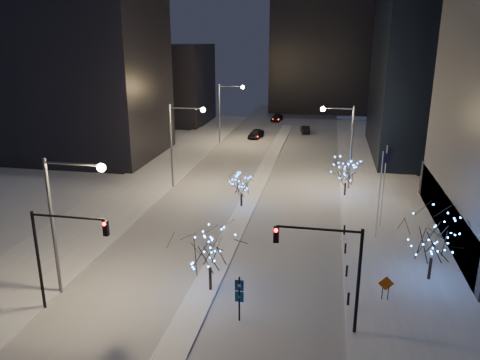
% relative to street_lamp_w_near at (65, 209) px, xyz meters
% --- Properties ---
extents(ground, '(160.00, 160.00, 0.00)m').
position_rel_street_lamp_w_near_xyz_m(ground, '(8.94, -2.00, -6.50)').
color(ground, silver).
rests_on(ground, ground).
extents(road, '(20.00, 130.00, 0.02)m').
position_rel_street_lamp_w_near_xyz_m(road, '(8.94, 33.00, -6.49)').
color(road, '#A8ADB6').
rests_on(road, ground).
extents(median, '(2.00, 80.00, 0.15)m').
position_rel_street_lamp_w_near_xyz_m(median, '(8.94, 28.00, -6.42)').
color(median, white).
rests_on(median, ground).
extents(east_sidewalk, '(10.00, 90.00, 0.15)m').
position_rel_street_lamp_w_near_xyz_m(east_sidewalk, '(23.94, 18.00, -6.42)').
color(east_sidewalk, white).
rests_on(east_sidewalk, ground).
extents(west_sidewalk, '(8.00, 90.00, 0.15)m').
position_rel_street_lamp_w_near_xyz_m(west_sidewalk, '(-5.06, 18.00, -6.42)').
color(west_sidewalk, white).
rests_on(west_sidewalk, ground).
extents(filler_west_near, '(22.00, 18.00, 24.00)m').
position_rel_street_lamp_w_near_xyz_m(filler_west_near, '(-19.06, 38.00, 5.50)').
color(filler_west_near, black).
rests_on(filler_west_near, ground).
extents(filler_west_far, '(18.00, 16.00, 16.00)m').
position_rel_street_lamp_w_near_xyz_m(filler_west_far, '(-17.06, 68.00, 1.50)').
color(filler_west_far, black).
rests_on(filler_west_far, ground).
extents(horizon_block, '(24.00, 14.00, 42.00)m').
position_rel_street_lamp_w_near_xyz_m(horizon_block, '(14.94, 90.00, 14.50)').
color(horizon_block, black).
rests_on(horizon_block, ground).
extents(street_lamp_w_near, '(4.40, 0.56, 10.00)m').
position_rel_street_lamp_w_near_xyz_m(street_lamp_w_near, '(0.00, 0.00, 0.00)').
color(street_lamp_w_near, '#595E66').
rests_on(street_lamp_w_near, ground).
extents(street_lamp_w_mid, '(4.40, 0.56, 10.00)m').
position_rel_street_lamp_w_near_xyz_m(street_lamp_w_mid, '(0.00, 25.00, 0.00)').
color(street_lamp_w_mid, '#595E66').
rests_on(street_lamp_w_mid, ground).
extents(street_lamp_w_far, '(4.40, 0.56, 10.00)m').
position_rel_street_lamp_w_near_xyz_m(street_lamp_w_far, '(0.00, 50.00, 0.00)').
color(street_lamp_w_far, '#595E66').
rests_on(street_lamp_w_far, ground).
extents(street_lamp_east, '(3.90, 0.56, 10.00)m').
position_rel_street_lamp_w_near_xyz_m(street_lamp_east, '(19.02, 28.00, -0.05)').
color(street_lamp_east, '#595E66').
rests_on(street_lamp_east, ground).
extents(traffic_signal_west, '(5.26, 0.43, 7.00)m').
position_rel_street_lamp_w_near_xyz_m(traffic_signal_west, '(0.50, -2.00, -1.74)').
color(traffic_signal_west, black).
rests_on(traffic_signal_west, ground).
extents(traffic_signal_east, '(5.26, 0.43, 7.00)m').
position_rel_street_lamp_w_near_xyz_m(traffic_signal_east, '(17.88, -1.00, -1.74)').
color(traffic_signal_east, black).
rests_on(traffic_signal_east, ground).
extents(flagpoles, '(1.35, 2.60, 8.00)m').
position_rel_street_lamp_w_near_xyz_m(flagpoles, '(22.30, 15.25, -1.70)').
color(flagpoles, silver).
rests_on(flagpoles, east_sidewalk).
extents(bollards, '(0.16, 12.16, 0.90)m').
position_rel_street_lamp_w_near_xyz_m(bollards, '(19.14, 8.00, -5.90)').
color(bollards, black).
rests_on(bollards, east_sidewalk).
extents(car_near, '(2.68, 4.99, 1.61)m').
position_rel_street_lamp_w_near_xyz_m(car_near, '(4.44, 55.17, -5.69)').
color(car_near, black).
rests_on(car_near, ground).
extents(car_mid, '(2.18, 4.48, 1.42)m').
position_rel_street_lamp_w_near_xyz_m(car_mid, '(12.89, 61.38, -5.79)').
color(car_mid, black).
rests_on(car_mid, ground).
extents(car_far, '(2.53, 5.01, 1.40)m').
position_rel_street_lamp_w_near_xyz_m(car_far, '(6.14, 73.31, -5.80)').
color(car_far, black).
rests_on(car_far, ground).
extents(holiday_tree_median_near, '(4.18, 4.18, 5.11)m').
position_rel_street_lamp_w_near_xyz_m(holiday_tree_median_near, '(9.44, 2.22, -3.10)').
color(holiday_tree_median_near, black).
rests_on(holiday_tree_median_near, median).
extents(holiday_tree_median_far, '(3.85, 3.85, 3.95)m').
position_rel_street_lamp_w_near_xyz_m(holiday_tree_median_far, '(8.44, 19.65, -3.82)').
color(holiday_tree_median_far, black).
rests_on(holiday_tree_median_far, median).
extents(holiday_tree_plaza_near, '(5.15, 5.15, 5.42)m').
position_rel_street_lamp_w_near_xyz_m(holiday_tree_plaza_near, '(25.22, 6.80, -2.97)').
color(holiday_tree_plaza_near, black).
rests_on(holiday_tree_plaza_near, east_sidewalk).
extents(holiday_tree_plaza_far, '(4.30, 4.30, 4.42)m').
position_rel_street_lamp_w_near_xyz_m(holiday_tree_plaza_far, '(19.44, 25.38, -3.55)').
color(holiday_tree_plaza_far, black).
rests_on(holiday_tree_plaza_far, east_sidewalk).
extents(wayfinding_sign, '(0.56, 0.11, 3.17)m').
position_rel_street_lamp_w_near_xyz_m(wayfinding_sign, '(12.18, -1.00, -4.55)').
color(wayfinding_sign, black).
rests_on(wayfinding_sign, ground).
extents(construction_sign, '(1.09, 0.14, 1.80)m').
position_rel_street_lamp_w_near_xyz_m(construction_sign, '(21.65, 3.15, -5.26)').
color(construction_sign, black).
rests_on(construction_sign, east_sidewalk).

